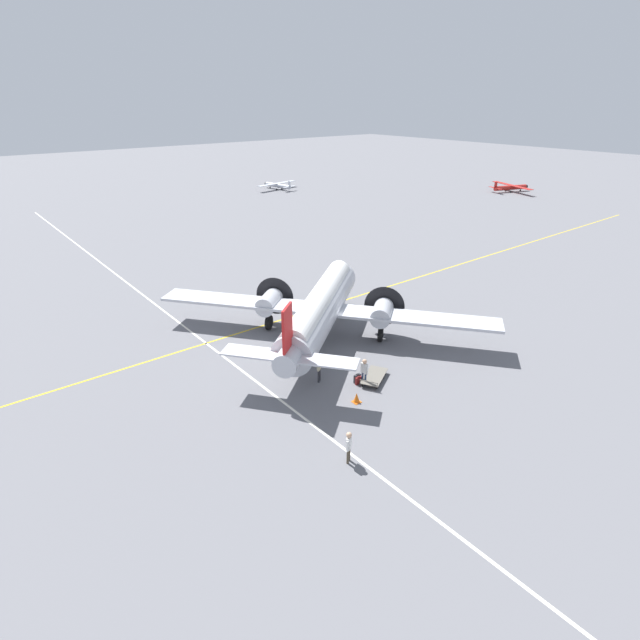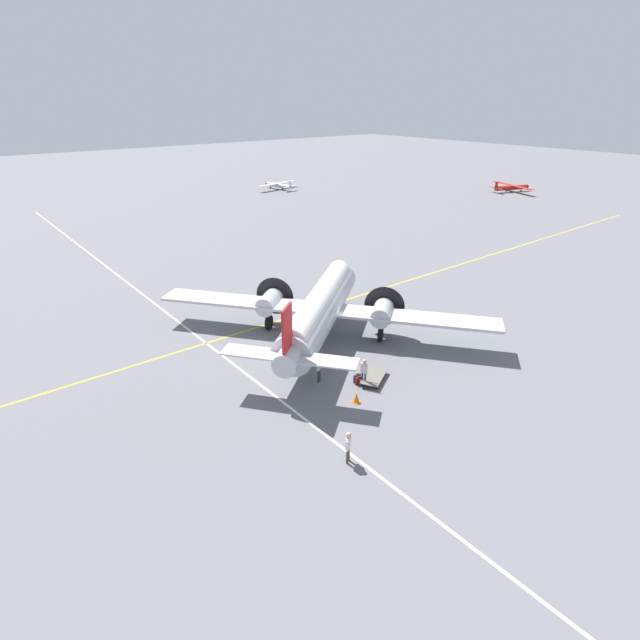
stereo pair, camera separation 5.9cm
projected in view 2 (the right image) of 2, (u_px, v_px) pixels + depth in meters
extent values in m
plane|color=slate|center=(320.00, 341.00, 35.35)|extent=(300.00, 300.00, 0.00)
cube|color=gold|center=(282.00, 320.00, 38.72)|extent=(120.00, 0.16, 0.01)
cube|color=silver|center=(241.00, 370.00, 31.67)|extent=(0.16, 120.00, 0.01)
cylinder|color=silver|center=(320.00, 310.00, 34.38)|extent=(12.61, 10.56, 2.53)
cylinder|color=white|center=(320.00, 301.00, 34.09)|extent=(11.61, 9.54, 1.77)
sphere|color=silver|center=(340.00, 278.00, 40.57)|extent=(2.40, 2.40, 2.40)
cylinder|color=silver|center=(291.00, 356.00, 28.13)|extent=(3.01, 2.77, 1.39)
cube|color=red|center=(287.00, 331.00, 26.95)|extent=(1.30, 1.05, 2.90)
cube|color=silver|center=(289.00, 357.00, 27.77)|extent=(5.85, 7.01, 0.10)
cube|color=silver|center=(323.00, 309.00, 35.41)|extent=(16.67, 20.64, 0.20)
cylinder|color=silver|center=(269.00, 302.00, 36.51)|extent=(2.74, 2.56, 1.39)
cylinder|color=black|center=(275.00, 296.00, 37.67)|extent=(1.82, 2.33, 2.92)
sphere|color=black|center=(275.00, 295.00, 37.78)|extent=(0.49, 0.49, 0.49)
cylinder|color=silver|center=(382.00, 313.00, 34.72)|extent=(2.74, 2.56, 1.39)
cylinder|color=black|center=(384.00, 306.00, 35.88)|extent=(1.82, 2.33, 2.92)
sphere|color=black|center=(385.00, 305.00, 35.99)|extent=(0.49, 0.49, 0.49)
cylinder|color=#4C4C51|center=(269.00, 317.00, 36.72)|extent=(0.18, 0.18, 0.96)
cylinder|color=black|center=(269.00, 322.00, 36.92)|extent=(1.05, 0.91, 1.10)
cylinder|color=#4C4C51|center=(381.00, 328.00, 34.94)|extent=(0.18, 0.18, 0.96)
cylinder|color=black|center=(380.00, 334.00, 35.13)|extent=(1.05, 0.91, 1.10)
cylinder|color=#4C4C51|center=(336.00, 303.00, 39.86)|extent=(0.14, 0.14, 0.88)
cylinder|color=black|center=(336.00, 308.00, 40.04)|extent=(0.66, 0.57, 0.70)
cylinder|color=#473D2D|center=(347.00, 456.00, 23.42)|extent=(0.12, 0.12, 0.81)
cylinder|color=#473D2D|center=(349.00, 453.00, 23.63)|extent=(0.12, 0.12, 0.81)
cube|color=white|center=(348.00, 443.00, 23.23)|extent=(0.43, 0.37, 0.61)
sphere|color=tan|center=(349.00, 435.00, 23.05)|extent=(0.27, 0.27, 0.27)
cylinder|color=white|center=(347.00, 446.00, 23.03)|extent=(0.09, 0.09, 0.58)
cylinder|color=white|center=(350.00, 440.00, 23.45)|extent=(0.09, 0.09, 0.58)
cube|color=navy|center=(346.00, 441.00, 23.23)|extent=(0.05, 0.03, 0.39)
cylinder|color=navy|center=(365.00, 379.00, 29.78)|extent=(0.12, 0.12, 0.82)
cylinder|color=navy|center=(362.00, 378.00, 29.95)|extent=(0.12, 0.12, 0.82)
cube|color=white|center=(364.00, 368.00, 29.57)|extent=(0.20, 0.40, 0.62)
sphere|color=tan|center=(364.00, 361.00, 29.39)|extent=(0.27, 0.27, 0.27)
cylinder|color=white|center=(367.00, 370.00, 29.41)|extent=(0.10, 0.10, 0.59)
cylinder|color=white|center=(361.00, 367.00, 29.75)|extent=(0.10, 0.10, 0.59)
cylinder|color=#2D2D33|center=(318.00, 376.00, 30.08)|extent=(0.13, 0.13, 0.88)
cylinder|color=#2D2D33|center=(319.00, 374.00, 30.30)|extent=(0.13, 0.13, 0.88)
cube|color=beige|center=(319.00, 364.00, 29.88)|extent=(0.45, 0.42, 0.66)
sphere|color=tan|center=(319.00, 357.00, 29.68)|extent=(0.29, 0.29, 0.29)
cylinder|color=beige|center=(318.00, 367.00, 29.66)|extent=(0.10, 0.10, 0.62)
cylinder|color=beige|center=(320.00, 362.00, 30.12)|extent=(0.10, 0.10, 0.62)
cube|color=maroon|center=(317.00, 363.00, 29.87)|extent=(0.05, 0.04, 0.42)
cube|color=#232328|center=(357.00, 379.00, 30.14)|extent=(0.46, 0.18, 0.54)
cube|color=black|center=(357.00, 374.00, 30.02)|extent=(0.17, 0.13, 0.02)
cube|color=maroon|center=(358.00, 381.00, 29.99)|extent=(0.43, 0.13, 0.48)
cube|color=#551515|center=(358.00, 377.00, 29.88)|extent=(0.16, 0.09, 0.02)
cube|color=#6B665B|center=(374.00, 376.00, 30.37)|extent=(2.61, 2.13, 0.04)
cube|color=#6B665B|center=(369.00, 382.00, 29.29)|extent=(0.58, 0.99, 0.04)
cylinder|color=#6B665B|center=(360.00, 382.00, 29.52)|extent=(0.04, 0.04, 0.22)
cylinder|color=#6B665B|center=(377.00, 385.00, 29.16)|extent=(0.04, 0.04, 0.22)
cylinder|color=black|center=(371.00, 370.00, 31.34)|extent=(0.27, 0.19, 0.28)
cylinder|color=black|center=(385.00, 373.00, 31.04)|extent=(0.27, 0.19, 0.28)
cylinder|color=black|center=(363.00, 384.00, 29.83)|extent=(0.27, 0.19, 0.28)
cylinder|color=black|center=(377.00, 387.00, 29.52)|extent=(0.27, 0.19, 0.28)
cylinder|color=#B2231E|center=(511.00, 188.00, 89.89)|extent=(6.53, 2.93, 0.81)
sphere|color=black|center=(527.00, 187.00, 90.94)|extent=(0.73, 0.73, 0.73)
cube|color=#B2231E|center=(513.00, 186.00, 89.85)|extent=(4.23, 9.74, 0.08)
cube|color=#B2231E|center=(496.00, 185.00, 88.63)|extent=(0.58, 0.25, 1.05)
cube|color=#B2231E|center=(496.00, 188.00, 88.85)|extent=(1.55, 3.23, 0.04)
cylinder|color=black|center=(521.00, 190.00, 90.86)|extent=(0.29, 0.17, 0.28)
cylinder|color=#4C4C51|center=(521.00, 190.00, 90.82)|extent=(0.06, 0.06, 0.21)
cylinder|color=black|center=(506.00, 191.00, 90.66)|extent=(0.29, 0.17, 0.28)
cylinder|color=#4C4C51|center=(506.00, 190.00, 90.62)|extent=(0.06, 0.06, 0.21)
cylinder|color=black|center=(511.00, 192.00, 89.40)|extent=(0.29, 0.17, 0.28)
cylinder|color=#4C4C51|center=(512.00, 191.00, 89.35)|extent=(0.06, 0.06, 0.21)
cylinder|color=#B7BCC6|center=(279.00, 186.00, 92.28)|extent=(1.77, 6.08, 0.74)
sphere|color=black|center=(267.00, 184.00, 94.19)|extent=(0.66, 0.66, 0.66)
cube|color=#B7BCC6|center=(277.00, 183.00, 92.35)|extent=(9.09, 2.50, 0.08)
cube|color=#B7BCC6|center=(290.00, 184.00, 90.26)|extent=(0.15, 0.54, 0.96)
cube|color=#B7BCC6|center=(290.00, 187.00, 90.46)|extent=(2.99, 0.97, 0.04)
cylinder|color=black|center=(271.00, 187.00, 93.82)|extent=(0.13, 0.29, 0.28)
cylinder|color=#4C4C51|center=(271.00, 187.00, 93.77)|extent=(0.06, 0.06, 0.21)
cylinder|color=black|center=(277.00, 189.00, 91.86)|extent=(0.13, 0.29, 0.28)
cylinder|color=#4C4C51|center=(277.00, 189.00, 91.82)|extent=(0.06, 0.06, 0.21)
cylinder|color=black|center=(283.00, 188.00, 92.78)|extent=(0.13, 0.29, 0.28)
cylinder|color=#4C4C51|center=(283.00, 188.00, 92.73)|extent=(0.06, 0.06, 0.21)
cube|color=orange|center=(356.00, 402.00, 28.30)|extent=(0.45, 0.45, 0.03)
cone|color=orange|center=(356.00, 398.00, 28.19)|extent=(0.38, 0.38, 0.59)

